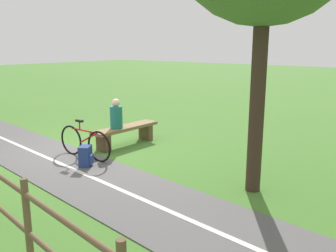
{
  "coord_description": "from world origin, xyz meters",
  "views": [
    {
      "loc": [
        5.23,
        7.05,
        2.57
      ],
      "look_at": [
        -0.45,
        2.39,
        0.92
      ],
      "focal_mm": 38.6,
      "sensor_mm": 36.0,
      "label": 1
    }
  ],
  "objects_px": {
    "person_seated": "(116,115)",
    "backpack": "(86,156)",
    "bicycle": "(85,142)",
    "bench": "(126,132)"
  },
  "relations": [
    {
      "from": "person_seated",
      "to": "backpack",
      "type": "relative_size",
      "value": 1.67
    },
    {
      "from": "person_seated",
      "to": "bicycle",
      "type": "bearing_deg",
      "value": 6.47
    },
    {
      "from": "bicycle",
      "to": "backpack",
      "type": "xyz_separation_m",
      "value": [
        0.35,
        0.48,
        -0.15
      ]
    },
    {
      "from": "bench",
      "to": "person_seated",
      "type": "relative_size",
      "value": 2.66
    },
    {
      "from": "bicycle",
      "to": "backpack",
      "type": "bearing_deg",
      "value": -39.51
    },
    {
      "from": "person_seated",
      "to": "backpack",
      "type": "distance_m",
      "value": 1.68
    },
    {
      "from": "bicycle",
      "to": "bench",
      "type": "bearing_deg",
      "value": 91.1
    },
    {
      "from": "bicycle",
      "to": "person_seated",
      "type": "bearing_deg",
      "value": 92.52
    },
    {
      "from": "backpack",
      "to": "person_seated",
      "type": "bearing_deg",
      "value": -158.0
    },
    {
      "from": "person_seated",
      "to": "bicycle",
      "type": "height_order",
      "value": "person_seated"
    }
  ]
}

